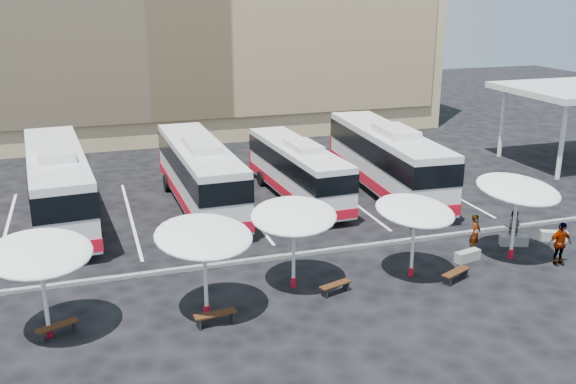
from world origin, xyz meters
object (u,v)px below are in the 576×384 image
object	(u,v)px
sunshade_1	(204,237)
passenger_1	(513,227)
wood_bench_0	(57,328)
passenger_2	(560,244)
bus_2	(297,169)
conc_bench_1	(514,241)
sunshade_4	(518,190)
wood_bench_2	(335,286)
passenger_0	(475,234)
bus_3	(387,158)
wood_bench_1	(215,316)
sunshade_3	(415,211)
bus_1	(200,172)
sunshade_0	(39,254)
conc_bench_2	(554,236)
sunshade_2	(294,216)
bus_0	(58,182)
wood_bench_3	(456,274)
conc_bench_0	(468,256)

from	to	relation	value
sunshade_1	passenger_1	world-z (taller)	sunshade_1
wood_bench_0	passenger_2	size ratio (longest dim) A/B	0.76
bus_2	conc_bench_1	bearing A→B (deg)	-56.06
sunshade_4	wood_bench_2	xyz separation A→B (m)	(-8.67, -0.85, -2.84)
sunshade_4	wood_bench_2	world-z (taller)	sunshade_4
sunshade_4	passenger_0	world-z (taller)	sunshade_4
bus_3	wood_bench_1	bearing A→B (deg)	-132.42
sunshade_4	wood_bench_0	xyz separation A→B (m)	(-18.89, -0.94, -2.82)
sunshade_3	passenger_2	xyz separation A→B (m)	(6.58, -0.88, -1.89)
bus_1	bus_2	distance (m)	5.48
passenger_1	sunshade_0	bearing A→B (deg)	43.55
sunshade_1	bus_1	bearing A→B (deg)	80.44
conc_bench_2	sunshade_2	bearing A→B (deg)	-176.06
sunshade_0	bus_0	bearing A→B (deg)	88.71
sunshade_3	conc_bench_2	distance (m)	8.83
wood_bench_3	passenger_2	world-z (taller)	passenger_2
passenger_2	sunshade_0	bearing A→B (deg)	-179.49
bus_0	wood_bench_3	distance (m)	19.77
sunshade_1	wood_bench_1	size ratio (longest dim) A/B	2.87
conc_bench_0	passenger_1	size ratio (longest dim) A/B	0.75
sunshade_0	sunshade_2	xyz separation A→B (m)	(9.15, 1.07, -0.07)
sunshade_0	conc_bench_1	distance (m)	20.50
conc_bench_0	passenger_1	bearing A→B (deg)	19.06
sunshade_4	passenger_0	distance (m)	2.76
bus_2	conc_bench_2	xyz separation A→B (m)	(9.46, -9.78, -1.51)
passenger_0	passenger_1	world-z (taller)	passenger_0
wood_bench_3	passenger_2	size ratio (longest dim) A/B	0.78
sunshade_2	wood_bench_1	world-z (taller)	sunshade_2
bus_1	conc_bench_2	bearing A→B (deg)	-35.07
bus_3	passenger_0	world-z (taller)	bus_3
wood_bench_3	bus_1	bearing A→B (deg)	123.04
conc_bench_2	passenger_2	size ratio (longest dim) A/B	0.63
sunshade_4	wood_bench_2	distance (m)	9.16
sunshade_0	passenger_2	distance (m)	20.78
wood_bench_1	wood_bench_3	size ratio (longest dim) A/B	1.03
wood_bench_3	passenger_0	xyz separation A→B (m)	(2.44, 2.40, 0.55)
sunshade_4	wood_bench_1	size ratio (longest dim) A/B	3.07
sunshade_2	wood_bench_0	distance (m)	9.33
sunshade_0	wood_bench_0	world-z (taller)	sunshade_0
wood_bench_0	conc_bench_1	size ratio (longest dim) A/B	1.16
bus_0	wood_bench_0	bearing A→B (deg)	-94.22
bus_0	wood_bench_3	xyz separation A→B (m)	(15.29, -12.41, -1.73)
conc_bench_0	conc_bench_2	bearing A→B (deg)	8.95
sunshade_0	wood_bench_2	size ratio (longest dim) A/B	3.09
wood_bench_1	conc_bench_0	size ratio (longest dim) A/B	1.27
sunshade_0	passenger_0	distance (m)	18.23
sunshade_1	wood_bench_2	size ratio (longest dim) A/B	3.15
bus_0	wood_bench_0	xyz separation A→B (m)	(0.02, -12.01, -1.75)
bus_3	conc_bench_0	size ratio (longest dim) A/B	10.53
sunshade_3	wood_bench_1	bearing A→B (deg)	-169.99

